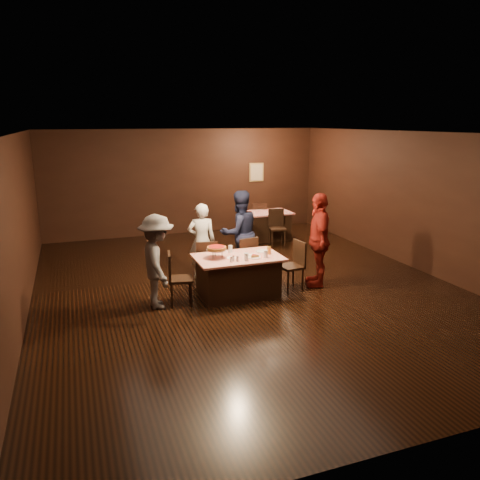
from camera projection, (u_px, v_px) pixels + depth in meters
name	position (u px, v px, depth m)	size (l,w,h in m)	color
room	(246.00, 180.00, 8.81)	(10.00, 10.04, 3.02)	black
main_table	(238.00, 276.00, 8.79)	(1.60, 1.00, 0.77)	red
back_table	(267.00, 226.00, 13.01)	(1.30, 0.90, 0.77)	#AE0B10
chair_far_left	(207.00, 263.00, 9.32)	(0.42, 0.42, 0.95)	black
chair_far_right	(244.00, 259.00, 9.58)	(0.42, 0.42, 0.95)	black
chair_end_left	(181.00, 278.00, 8.41)	(0.42, 0.42, 0.95)	black
chair_end_right	(291.00, 265.00, 9.13)	(0.42, 0.42, 0.95)	black
chair_back_near	(277.00, 228.00, 12.35)	(0.42, 0.42, 0.95)	black
chair_back_far	(259.00, 218.00, 13.54)	(0.42, 0.42, 0.95)	black
diner_white_jacket	(202.00, 241.00, 9.71)	(0.58, 0.38, 1.59)	silver
diner_navy_hoodie	(239.00, 233.00, 9.93)	(0.88, 0.69, 1.81)	#151932
diner_grey_knit	(157.00, 262.00, 8.14)	(1.08, 0.62, 1.67)	slate
diner_red_shirt	(319.00, 240.00, 9.24)	(1.10, 0.46, 1.87)	maroon
pizza_stand	(217.00, 248.00, 8.56)	(0.38, 0.38, 0.22)	black
plate_with_slice	(254.00, 256.00, 8.61)	(0.25, 0.25, 0.06)	white
plate_empty	(262.00, 251.00, 9.01)	(0.25, 0.25, 0.01)	white
glass_front_left	(246.00, 257.00, 8.42)	(0.08, 0.08, 0.14)	silver
glass_front_right	(266.00, 254.00, 8.60)	(0.08, 0.08, 0.14)	silver
glass_amber	(269.00, 250.00, 8.83)	(0.08, 0.08, 0.14)	#BF7F26
glass_back	(230.00, 249.00, 8.94)	(0.08, 0.08, 0.14)	silver
condiments	(234.00, 259.00, 8.37)	(0.17, 0.10, 0.09)	silver
napkin_center	(253.00, 255.00, 8.79)	(0.16, 0.16, 0.01)	white
napkin_left	(231.00, 258.00, 8.60)	(0.16, 0.16, 0.01)	white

